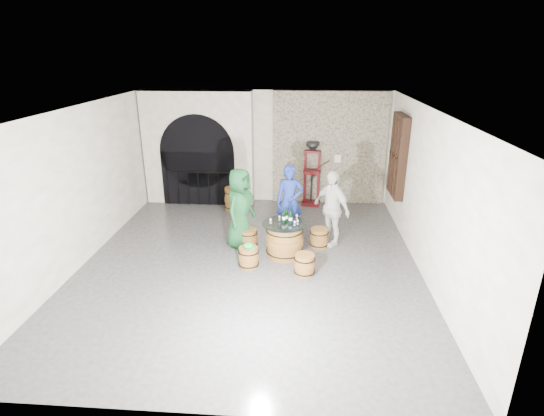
# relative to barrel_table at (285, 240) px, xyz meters

# --- Properties ---
(ground) EXTENTS (8.00, 8.00, 0.00)m
(ground) POSITION_rel_barrel_table_xyz_m (-0.71, -0.40, -0.38)
(ground) COLOR #313134
(ground) RESTS_ON ground
(wall_back) EXTENTS (8.00, 0.00, 8.00)m
(wall_back) POSITION_rel_barrel_table_xyz_m (-0.71, 3.60, 1.22)
(wall_back) COLOR silver
(wall_back) RESTS_ON ground
(wall_front) EXTENTS (8.00, 0.00, 8.00)m
(wall_front) POSITION_rel_barrel_table_xyz_m (-0.71, -4.40, 1.22)
(wall_front) COLOR silver
(wall_front) RESTS_ON ground
(wall_left) EXTENTS (0.00, 8.00, 8.00)m
(wall_left) POSITION_rel_barrel_table_xyz_m (-4.21, -0.40, 1.22)
(wall_left) COLOR silver
(wall_left) RESTS_ON ground
(wall_right) EXTENTS (0.00, 8.00, 8.00)m
(wall_right) POSITION_rel_barrel_table_xyz_m (2.79, -0.40, 1.22)
(wall_right) COLOR silver
(wall_right) RESTS_ON ground
(ceiling) EXTENTS (8.00, 8.00, 0.00)m
(ceiling) POSITION_rel_barrel_table_xyz_m (-0.71, -0.40, 2.82)
(ceiling) COLOR beige
(ceiling) RESTS_ON wall_back
(stone_facing_panel) EXTENTS (3.20, 0.12, 3.18)m
(stone_facing_panel) POSITION_rel_barrel_table_xyz_m (1.09, 3.54, 1.22)
(stone_facing_panel) COLOR gray
(stone_facing_panel) RESTS_ON ground
(arched_opening) EXTENTS (3.10, 0.60, 3.19)m
(arched_opening) POSITION_rel_barrel_table_xyz_m (-2.61, 3.33, 1.21)
(arched_opening) COLOR silver
(arched_opening) RESTS_ON ground
(shuttered_window) EXTENTS (0.23, 1.10, 2.00)m
(shuttered_window) POSITION_rel_barrel_table_xyz_m (2.67, 2.00, 1.42)
(shuttered_window) COLOR black
(shuttered_window) RESTS_ON wall_right
(barrel_table) EXTENTS (0.98, 0.98, 0.76)m
(barrel_table) POSITION_rel_barrel_table_xyz_m (0.00, 0.00, 0.00)
(barrel_table) COLOR brown
(barrel_table) RESTS_ON ground
(barrel_stool_left) EXTENTS (0.43, 0.43, 0.44)m
(barrel_stool_left) POSITION_rel_barrel_table_xyz_m (-0.84, 0.36, -0.16)
(barrel_stool_left) COLOR brown
(barrel_stool_left) RESTS_ON ground
(barrel_stool_far) EXTENTS (0.43, 0.43, 0.44)m
(barrel_stool_far) POSITION_rel_barrel_table_xyz_m (0.06, 0.92, -0.16)
(barrel_stool_far) COLOR brown
(barrel_stool_far) RESTS_ON ground
(barrel_stool_right) EXTENTS (0.43, 0.43, 0.44)m
(barrel_stool_right) POSITION_rel_barrel_table_xyz_m (0.77, 0.50, -0.16)
(barrel_stool_right) COLOR brown
(barrel_stool_right) RESTS_ON ground
(barrel_stool_near_right) EXTENTS (0.43, 0.43, 0.44)m
(barrel_stool_near_right) POSITION_rel_barrel_table_xyz_m (0.44, -0.81, -0.16)
(barrel_stool_near_right) COLOR brown
(barrel_stool_near_right) RESTS_ON ground
(barrel_stool_near_left) EXTENTS (0.43, 0.43, 0.44)m
(barrel_stool_near_left) POSITION_rel_barrel_table_xyz_m (-0.72, -0.57, -0.16)
(barrel_stool_near_left) COLOR brown
(barrel_stool_near_left) RESTS_ON ground
(green_cap) EXTENTS (0.25, 0.20, 0.11)m
(green_cap) POSITION_rel_barrel_table_xyz_m (-0.71, -0.58, 0.10)
(green_cap) COLOR #0E9A3E
(green_cap) RESTS_ON barrel_stool_near_left
(person_green) EXTENTS (0.87, 1.05, 1.83)m
(person_green) POSITION_rel_barrel_table_xyz_m (-1.02, 0.44, 0.54)
(person_green) COLOR #124120
(person_green) RESTS_ON ground
(person_blue) EXTENTS (0.65, 0.43, 1.75)m
(person_blue) POSITION_rel_barrel_table_xyz_m (0.07, 1.09, 0.50)
(person_blue) COLOR navy
(person_blue) RESTS_ON ground
(person_white) EXTENTS (1.01, 1.05, 1.75)m
(person_white) POSITION_rel_barrel_table_xyz_m (1.02, 0.67, 0.50)
(person_white) COLOR silver
(person_white) RESTS_ON ground
(wine_bottle_left) EXTENTS (0.08, 0.08, 0.32)m
(wine_bottle_left) POSITION_rel_barrel_table_xyz_m (-0.02, 0.05, 0.51)
(wine_bottle_left) COLOR black
(wine_bottle_left) RESTS_ON barrel_table
(wine_bottle_center) EXTENTS (0.08, 0.08, 0.32)m
(wine_bottle_center) POSITION_rel_barrel_table_xyz_m (0.12, 0.02, 0.51)
(wine_bottle_center) COLOR black
(wine_bottle_center) RESTS_ON barrel_table
(wine_bottle_right) EXTENTS (0.08, 0.08, 0.32)m
(wine_bottle_right) POSITION_rel_barrel_table_xyz_m (0.02, 0.12, 0.51)
(wine_bottle_right) COLOR black
(wine_bottle_right) RESTS_ON barrel_table
(tasting_glass_a) EXTENTS (0.05, 0.05, 0.10)m
(tasting_glass_a) POSITION_rel_barrel_table_xyz_m (-0.30, -0.02, 0.43)
(tasting_glass_a) COLOR #AE6321
(tasting_glass_a) RESTS_ON barrel_table
(tasting_glass_b) EXTENTS (0.05, 0.05, 0.10)m
(tasting_glass_b) POSITION_rel_barrel_table_xyz_m (0.28, -0.02, 0.43)
(tasting_glass_b) COLOR #AE6321
(tasting_glass_b) RESTS_ON barrel_table
(tasting_glass_c) EXTENTS (0.05, 0.05, 0.10)m
(tasting_glass_c) POSITION_rel_barrel_table_xyz_m (-0.12, 0.18, 0.43)
(tasting_glass_c) COLOR #AE6321
(tasting_glass_c) RESTS_ON barrel_table
(tasting_glass_d) EXTENTS (0.05, 0.05, 0.10)m
(tasting_glass_d) POSITION_rel_barrel_table_xyz_m (0.25, 0.28, 0.43)
(tasting_glass_d) COLOR #AE6321
(tasting_glass_d) RESTS_ON barrel_table
(tasting_glass_e) EXTENTS (0.05, 0.05, 0.10)m
(tasting_glass_e) POSITION_rel_barrel_table_xyz_m (0.21, -0.09, 0.43)
(tasting_glass_e) COLOR #AE6321
(tasting_glass_e) RESTS_ON barrel_table
(tasting_glass_f) EXTENTS (0.05, 0.05, 0.10)m
(tasting_glass_f) POSITION_rel_barrel_table_xyz_m (-0.31, 0.01, 0.43)
(tasting_glass_f) COLOR #AE6321
(tasting_glass_f) RESTS_ON barrel_table
(side_barrel) EXTENTS (0.49, 0.49, 0.65)m
(side_barrel) POSITION_rel_barrel_table_xyz_m (-1.56, 2.72, -0.05)
(side_barrel) COLOR brown
(side_barrel) RESTS_ON ground
(corking_press) EXTENTS (0.77, 0.48, 1.83)m
(corking_press) POSITION_rel_barrel_table_xyz_m (0.63, 3.29, 0.69)
(corking_press) COLOR #450B0F
(corking_press) RESTS_ON ground
(control_box) EXTENTS (0.18, 0.10, 0.22)m
(control_box) POSITION_rel_barrel_table_xyz_m (1.34, 3.46, 0.97)
(control_box) COLOR silver
(control_box) RESTS_ON wall_back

